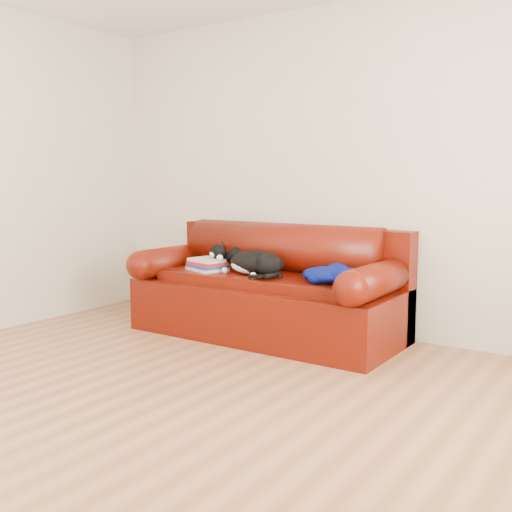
% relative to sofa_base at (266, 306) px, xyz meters
% --- Properties ---
extents(ground, '(4.50, 4.50, 0.00)m').
position_rel_sofa_base_xyz_m(ground, '(0.32, -1.49, -0.24)').
color(ground, brown).
rests_on(ground, ground).
extents(room_shell, '(4.52, 4.02, 2.61)m').
position_rel_sofa_base_xyz_m(room_shell, '(0.45, -1.48, 1.43)').
color(room_shell, beige).
rests_on(room_shell, ground).
extents(sofa_base, '(2.10, 0.90, 0.50)m').
position_rel_sofa_base_xyz_m(sofa_base, '(0.00, 0.00, 0.00)').
color(sofa_base, '#3D0702').
rests_on(sofa_base, ground).
extents(sofa_back, '(2.10, 1.01, 0.88)m').
position_rel_sofa_base_xyz_m(sofa_back, '(-0.00, 0.24, 0.30)').
color(sofa_back, '#3D0702').
rests_on(sofa_back, ground).
extents(book_stack, '(0.37, 0.33, 0.10)m').
position_rel_sofa_base_xyz_m(book_stack, '(-0.47, -0.14, 0.31)').
color(book_stack, beige).
rests_on(book_stack, sofa_base).
extents(cat, '(0.63, 0.42, 0.24)m').
position_rel_sofa_base_xyz_m(cat, '(-0.02, -0.12, 0.35)').
color(cat, black).
rests_on(cat, sofa_base).
extents(blanket, '(0.46, 0.37, 0.14)m').
position_rel_sofa_base_xyz_m(blanket, '(0.60, -0.09, 0.32)').
color(blanket, '#04024A').
rests_on(blanket, sofa_base).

